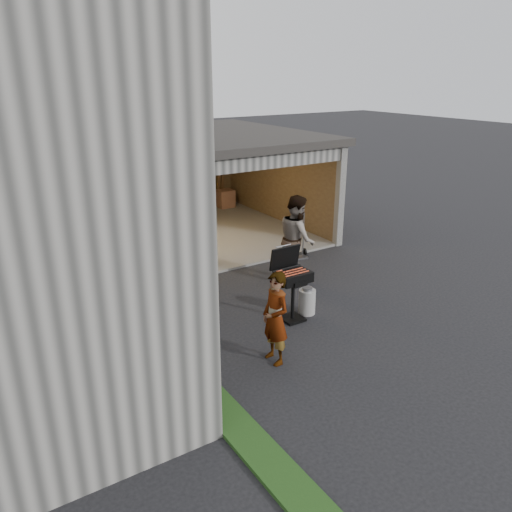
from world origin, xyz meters
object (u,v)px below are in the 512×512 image
at_px(woman, 275,318).
at_px(plywood_panel, 148,314).
at_px(bbq_grill, 292,279).
at_px(propane_tank, 307,302).
at_px(minivan, 139,228).
at_px(man, 297,238).
at_px(hand_truck, 298,249).

xyz_separation_m(woman, plywood_panel, (-1.47, 1.84, -0.31)).
xyz_separation_m(woman, bbq_grill, (1.11, 1.05, 0.06)).
bearing_deg(bbq_grill, propane_tank, 4.86).
distance_m(propane_tank, plywood_panel, 3.08).
relative_size(minivan, propane_tank, 9.00).
relative_size(man, bbq_grill, 1.38).
height_order(man, hand_truck, man).
bearing_deg(woman, man, 137.80).
bearing_deg(propane_tank, plywood_panel, 165.75).
bearing_deg(bbq_grill, woman, -136.52).
relative_size(plywood_panel, hand_truck, 0.83).
bearing_deg(plywood_panel, minivan, 71.56).
bearing_deg(propane_tank, hand_truck, 55.95).
bearing_deg(hand_truck, plywood_panel, -149.88).
height_order(minivan, plywood_panel, minivan).
xyz_separation_m(woman, man, (2.39, 2.61, 0.20)).
distance_m(bbq_grill, propane_tank, 0.72).
bearing_deg(man, propane_tank, 173.68).
distance_m(woman, propane_tank, 1.94).
xyz_separation_m(minivan, woman, (-0.04, -6.36, 0.16)).
bearing_deg(propane_tank, bbq_grill, -175.14).
xyz_separation_m(woman, hand_truck, (3.29, 3.71, -0.56)).
relative_size(minivan, man, 2.29).
distance_m(woman, hand_truck, 4.99).
height_order(woman, hand_truck, woman).
relative_size(bbq_grill, propane_tank, 2.84).
bearing_deg(plywood_panel, woman, -51.49).
distance_m(woman, plywood_panel, 2.38).
distance_m(minivan, propane_tank, 5.49).
distance_m(minivan, hand_truck, 4.21).
bearing_deg(man, bbq_grill, 164.10).
height_order(woman, propane_tank, woman).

